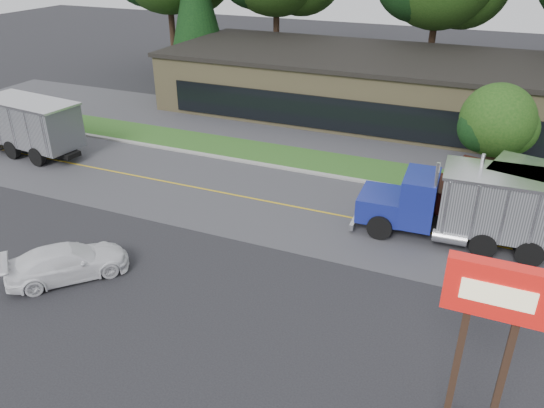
{
  "coord_description": "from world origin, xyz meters",
  "views": [
    {
      "loc": [
        9.72,
        -12.78,
        12.01
      ],
      "look_at": [
        1.8,
        5.61,
        1.8
      ],
      "focal_mm": 35.0,
      "sensor_mm": 36.0,
      "label": 1
    }
  ],
  "objects_px": {
    "dump_truck_maroon": "(521,200)",
    "dump_truck_blue": "(472,204)",
    "bilo_sign": "(471,402)",
    "rally_car": "(67,262)",
    "dump_truck_red": "(16,122)"
  },
  "relations": [
    {
      "from": "dump_truck_blue",
      "to": "dump_truck_maroon",
      "type": "height_order",
      "value": "same"
    },
    {
      "from": "dump_truck_blue",
      "to": "dump_truck_maroon",
      "type": "bearing_deg",
      "value": -149.82
    },
    {
      "from": "bilo_sign",
      "to": "rally_car",
      "type": "bearing_deg",
      "value": 170.67
    },
    {
      "from": "bilo_sign",
      "to": "dump_truck_blue",
      "type": "distance_m",
      "value": 11.48
    },
    {
      "from": "rally_car",
      "to": "dump_truck_red",
      "type": "bearing_deg",
      "value": 4.22
    },
    {
      "from": "dump_truck_blue",
      "to": "rally_car",
      "type": "distance_m",
      "value": 16.72
    },
    {
      "from": "bilo_sign",
      "to": "dump_truck_red",
      "type": "height_order",
      "value": "bilo_sign"
    },
    {
      "from": "bilo_sign",
      "to": "dump_truck_maroon",
      "type": "bearing_deg",
      "value": 85.39
    },
    {
      "from": "dump_truck_maroon",
      "to": "rally_car",
      "type": "xyz_separation_m",
      "value": [
        -15.95,
        -10.21,
        -1.14
      ]
    },
    {
      "from": "dump_truck_maroon",
      "to": "dump_truck_blue",
      "type": "bearing_deg",
      "value": 46.2
    },
    {
      "from": "bilo_sign",
      "to": "dump_truck_maroon",
      "type": "xyz_separation_m",
      "value": [
        1.02,
        12.66,
        -0.21
      ]
    },
    {
      "from": "rally_car",
      "to": "dump_truck_blue",
      "type": "bearing_deg",
      "value": -105.71
    },
    {
      "from": "dump_truck_blue",
      "to": "rally_car",
      "type": "relative_size",
      "value": 1.89
    },
    {
      "from": "bilo_sign",
      "to": "dump_truck_blue",
      "type": "bearing_deg",
      "value": 94.36
    },
    {
      "from": "bilo_sign",
      "to": "dump_truck_red",
      "type": "distance_m",
      "value": 29.87
    }
  ]
}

